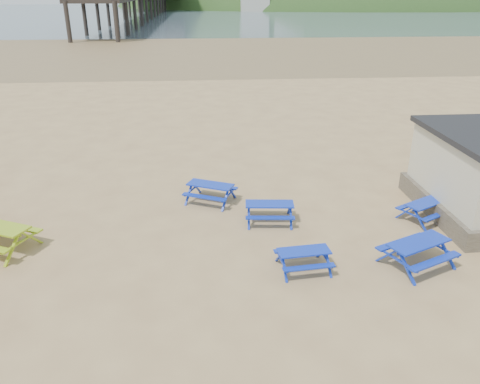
{
  "coord_description": "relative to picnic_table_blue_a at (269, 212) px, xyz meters",
  "views": [
    {
      "loc": [
        -1.45,
        -13.98,
        7.76
      ],
      "look_at": [
        -0.15,
        1.5,
        1.0
      ],
      "focal_mm": 35.0,
      "sensor_mm": 36.0,
      "label": 1
    }
  ],
  "objects": [
    {
      "name": "picnic_table_blue_e",
      "position": [
        4.04,
        -3.29,
        0.05
      ],
      "size": [
        2.43,
        2.24,
        0.82
      ],
      "rotation": [
        0.0,
        0.0,
        0.42
      ],
      "color": "#171CA7",
      "rests_on": "ground"
    },
    {
      "name": "picnic_table_yellow",
      "position": [
        -8.9,
        -1.27,
        0.07
      ],
      "size": [
        2.54,
        2.35,
        0.85
      ],
      "rotation": [
        0.0,
        0.0,
        -0.44
      ],
      "color": "#7FB00D",
      "rests_on": "ground"
    },
    {
      "name": "wet_sand",
      "position": [
        -0.87,
        53.96,
        -0.36
      ],
      "size": [
        400.0,
        400.0,
        0.0
      ],
      "primitive_type": "plane",
      "color": "olive",
      "rests_on": "ground"
    },
    {
      "name": "picnic_table_blue_d",
      "position": [
        0.57,
        -3.22,
        -0.03
      ],
      "size": [
        1.67,
        1.4,
        0.65
      ],
      "rotation": [
        0.0,
        0.0,
        0.1
      ],
      "color": "#171CA7",
      "rests_on": "ground"
    },
    {
      "name": "headland_town",
      "position": [
        89.13,
        228.64,
        -10.27
      ],
      "size": [
        264.0,
        144.0,
        108.0
      ],
      "color": "#2D4C1E",
      "rests_on": "ground"
    },
    {
      "name": "sea",
      "position": [
        -0.87,
        168.96,
        -0.35
      ],
      "size": [
        400.0,
        400.0,
        0.0
      ],
      "primitive_type": "plane",
      "color": "#485A66",
      "rests_on": "ground"
    },
    {
      "name": "picnic_table_blue_b",
      "position": [
        -2.07,
        1.9,
        0.02
      ],
      "size": [
        2.24,
        2.07,
        0.75
      ],
      "rotation": [
        0.0,
        0.0,
        -0.44
      ],
      "color": "#171CA7",
      "rests_on": "ground"
    },
    {
      "name": "picnic_table_blue_c",
      "position": [
        5.67,
        -0.32,
        -0.01
      ],
      "size": [
        2.12,
        1.98,
        0.7
      ],
      "rotation": [
        0.0,
        0.0,
        0.49
      ],
      "color": "#171CA7",
      "rests_on": "ground"
    },
    {
      "name": "picnic_table_blue_a",
      "position": [
        0.0,
        0.0,
        0.0
      ],
      "size": [
        1.84,
        1.54,
        0.72
      ],
      "rotation": [
        0.0,
        0.0,
        -0.09
      ],
      "color": "#171CA7",
      "rests_on": "ground"
    },
    {
      "name": "ground",
      "position": [
        -0.87,
        -1.04,
        -0.36
      ],
      "size": [
        400.0,
        400.0,
        0.0
      ],
      "primitive_type": "plane",
      "color": "tan",
      "rests_on": "ground"
    }
  ]
}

